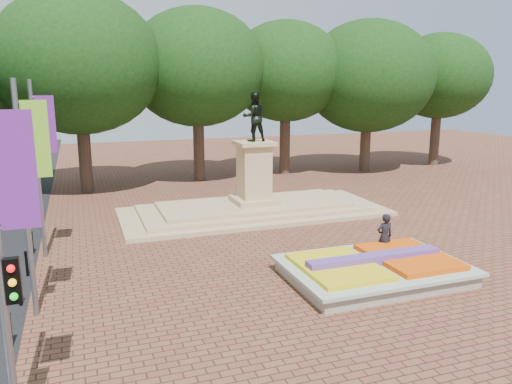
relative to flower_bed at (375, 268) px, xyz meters
The scene contains 7 objects.
ground 2.28m from the flower_bed, 117.19° to the left, with size 90.00×90.00×0.00m, color brown.
flower_bed is the anchor object (origin of this frame).
monument 10.07m from the flower_bed, 95.87° to the left, with size 14.00×6.00×6.40m.
tree_row_back 21.01m from the flower_bed, 86.26° to the left, with size 44.80×8.80×10.43m.
banner_poles 11.66m from the flower_bed, behind, with size 0.88×11.17×7.00m.
bollard_row 11.74m from the flower_bed, behind, with size 0.12×13.12×0.98m.
pedestrian 2.22m from the flower_bed, 47.69° to the left, with size 0.68×0.45×1.87m, color black.
Camera 1 is at (-8.66, -16.40, 6.86)m, focal length 35.00 mm.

